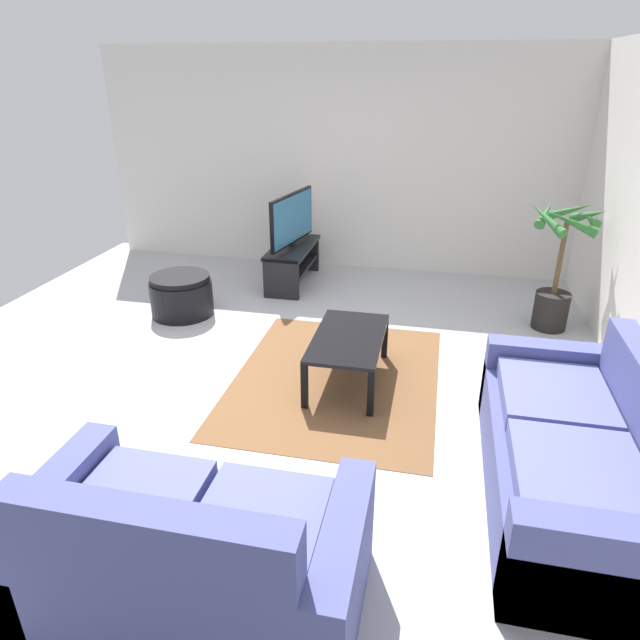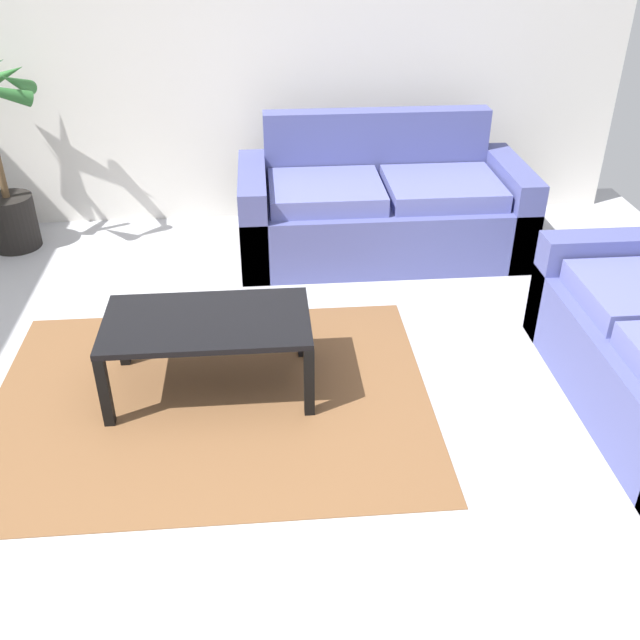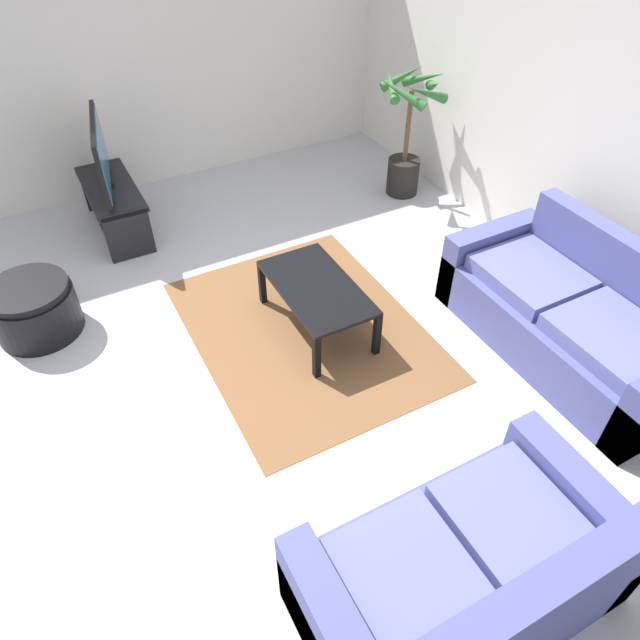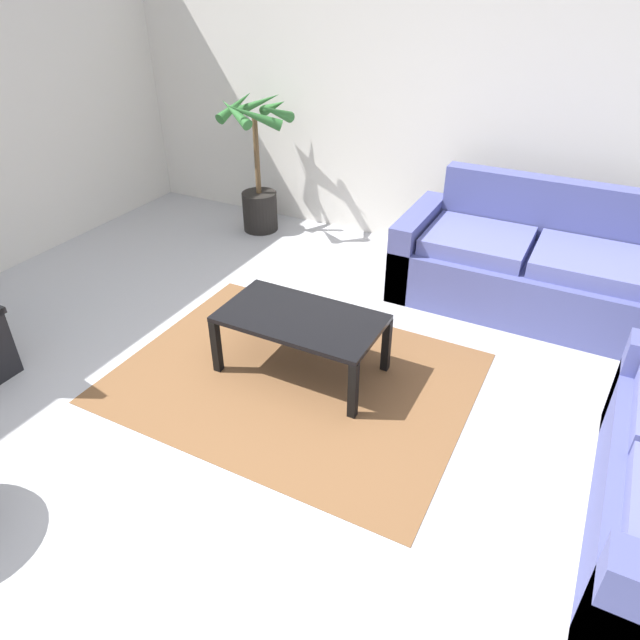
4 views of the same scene
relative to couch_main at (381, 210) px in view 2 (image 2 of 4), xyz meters
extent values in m
plane|color=#B2B2B7|center=(-1.12, -2.28, -0.30)|extent=(6.60, 6.60, 0.00)
cube|color=silver|center=(-1.12, 0.72, 1.05)|extent=(6.00, 0.06, 2.70)
cube|color=#4C518C|center=(0.00, -0.03, -0.09)|extent=(1.95, 0.90, 0.42)
cube|color=#4C518C|center=(0.00, 0.34, 0.36)|extent=(1.59, 0.16, 0.48)
cube|color=#4C518C|center=(-0.88, -0.03, 0.01)|extent=(0.18, 0.90, 0.62)
cube|color=#4C518C|center=(0.88, -0.03, 0.01)|extent=(0.18, 0.90, 0.62)
cube|color=#5D63A4|center=(-0.40, -0.08, 0.18)|extent=(0.75, 0.66, 0.12)
cube|color=#5D63A4|center=(0.40, -0.08, 0.18)|extent=(0.75, 0.66, 0.12)
cube|color=#4C518C|center=(1.13, -1.20, 0.01)|extent=(0.90, 0.18, 0.62)
cube|color=black|center=(-1.12, -1.56, 0.10)|extent=(1.02, 0.56, 0.03)
cube|color=black|center=(-1.60, -1.81, -0.11)|extent=(0.05, 0.05, 0.38)
cube|color=black|center=(-0.63, -1.81, -0.11)|extent=(0.05, 0.05, 0.38)
cube|color=black|center=(-1.60, -1.30, -0.11)|extent=(0.05, 0.05, 0.38)
cube|color=black|center=(-0.63, -1.30, -0.11)|extent=(0.05, 0.05, 0.38)
cube|color=brown|center=(-1.12, -1.66, -0.30)|extent=(2.20, 1.70, 0.01)
cylinder|color=black|center=(-2.59, 0.27, -0.11)|extent=(0.34, 0.34, 0.38)
cone|color=#2E6A2F|center=(-2.36, 0.25, 0.85)|extent=(0.12, 0.48, 0.26)
cone|color=#2E6A2F|center=(-2.49, 0.45, 0.85)|extent=(0.42, 0.29, 0.24)
camera|label=1|loc=(2.94, -0.91, 2.11)|focal=31.24mm
camera|label=2|loc=(-0.82, -4.58, 1.93)|focal=40.10mm
camera|label=3|loc=(1.96, -3.17, 2.88)|focal=32.58mm
camera|label=4|loc=(0.37, -4.16, 2.00)|focal=32.02mm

